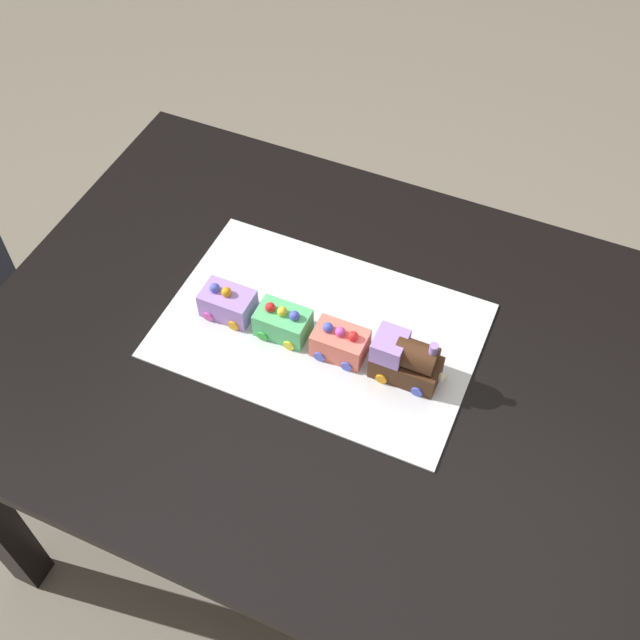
{
  "coord_description": "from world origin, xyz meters",
  "views": [
    {
      "loc": [
        -0.31,
        0.8,
        1.94
      ],
      "look_at": [
        0.06,
        -0.03,
        0.77
      ],
      "focal_mm": 43.85,
      "sensor_mm": 36.0,
      "label": 1
    }
  ],
  "objects_px": {
    "cake_locomotive": "(407,358)",
    "cake_car_hopper_lavender": "(229,302)",
    "dining_table": "(341,385)",
    "cake_car_tanker_coral": "(341,341)",
    "cake_car_caboose_mint_green": "(284,321)"
  },
  "relations": [
    {
      "from": "cake_locomotive",
      "to": "cake_car_hopper_lavender",
      "type": "distance_m",
      "value": 0.37
    },
    {
      "from": "dining_table",
      "to": "cake_car_tanker_coral",
      "type": "height_order",
      "value": "cake_car_tanker_coral"
    },
    {
      "from": "dining_table",
      "to": "cake_locomotive",
      "type": "bearing_deg",
      "value": -178.02
    },
    {
      "from": "dining_table",
      "to": "cake_car_hopper_lavender",
      "type": "bearing_deg",
      "value": -1.01
    },
    {
      "from": "cake_car_tanker_coral",
      "to": "cake_car_caboose_mint_green",
      "type": "bearing_deg",
      "value": 0.0
    },
    {
      "from": "cake_locomotive",
      "to": "cake_car_caboose_mint_green",
      "type": "height_order",
      "value": "cake_locomotive"
    },
    {
      "from": "cake_car_caboose_mint_green",
      "to": "cake_car_hopper_lavender",
      "type": "height_order",
      "value": "same"
    },
    {
      "from": "cake_car_caboose_mint_green",
      "to": "cake_car_hopper_lavender",
      "type": "distance_m",
      "value": 0.12
    },
    {
      "from": "cake_car_caboose_mint_green",
      "to": "cake_locomotive",
      "type": "bearing_deg",
      "value": 180.0
    },
    {
      "from": "cake_car_caboose_mint_green",
      "to": "dining_table",
      "type": "bearing_deg",
      "value": 178.02
    },
    {
      "from": "dining_table",
      "to": "cake_locomotive",
      "type": "xyz_separation_m",
      "value": [
        -0.12,
        -0.0,
        0.16
      ]
    },
    {
      "from": "cake_locomotive",
      "to": "cake_car_tanker_coral",
      "type": "bearing_deg",
      "value": -0.0
    },
    {
      "from": "cake_car_tanker_coral",
      "to": "cake_car_hopper_lavender",
      "type": "bearing_deg",
      "value": 0.0
    },
    {
      "from": "cake_car_tanker_coral",
      "to": "cake_car_hopper_lavender",
      "type": "distance_m",
      "value": 0.24
    },
    {
      "from": "cake_car_tanker_coral",
      "to": "cake_car_caboose_mint_green",
      "type": "relative_size",
      "value": 1.0
    }
  ]
}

